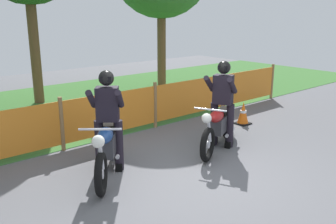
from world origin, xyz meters
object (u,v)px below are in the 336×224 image
object	(u,v)px
motorcycle_trailing	(219,126)
traffic_cone	(243,113)
rider_trailing	(223,99)
rider_lead	(108,117)
motorcycle_lead	(107,147)

from	to	relation	value
motorcycle_trailing	traffic_cone	size ratio (longest dim) A/B	3.49
traffic_cone	rider_trailing	bearing A→B (deg)	-156.49
rider_lead	rider_trailing	size ratio (longest dim) A/B	1.00
motorcycle_lead	rider_lead	distance (m)	0.48
traffic_cone	rider_lead	bearing A→B (deg)	-176.78
motorcycle_trailing	rider_lead	size ratio (longest dim) A/B	1.09
motorcycle_lead	rider_trailing	world-z (taller)	rider_trailing
rider_trailing	traffic_cone	world-z (taller)	rider_trailing
rider_lead	traffic_cone	distance (m)	3.87
motorcycle_lead	traffic_cone	xyz separation A→B (m)	(3.93, 0.37, -0.22)
rider_trailing	traffic_cone	bearing A→B (deg)	178.03
traffic_cone	motorcycle_trailing	bearing A→B (deg)	-156.19
motorcycle_trailing	rider_lead	distance (m)	2.24
rider_lead	rider_trailing	bearing A→B (deg)	118.68
motorcycle_lead	traffic_cone	world-z (taller)	motorcycle_lead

